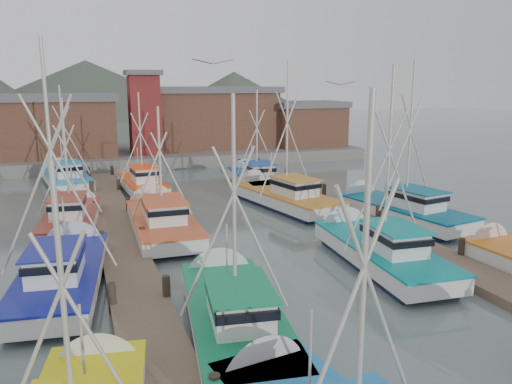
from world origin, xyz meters
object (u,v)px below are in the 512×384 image
object	(u,v)px
lookout_tower	(144,112)
boat_8	(160,220)
boat_12	(141,184)
boat_4	(232,311)

from	to	relation	value
lookout_tower	boat_8	distance (m)	25.50
boat_8	boat_12	distance (m)	11.24
boat_4	lookout_tower	bearing A→B (deg)	94.64
lookout_tower	boat_4	world-z (taller)	lookout_tower
lookout_tower	boat_12	size ratio (longest dim) A/B	0.98
boat_4	boat_8	world-z (taller)	boat_4
boat_8	boat_12	xyz separation A→B (m)	(0.31, 11.24, 0.00)
boat_4	boat_12	xyz separation A→B (m)	(-0.06, 24.04, -0.00)
boat_4	boat_12	world-z (taller)	boat_4
boat_8	boat_12	bearing A→B (deg)	89.79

